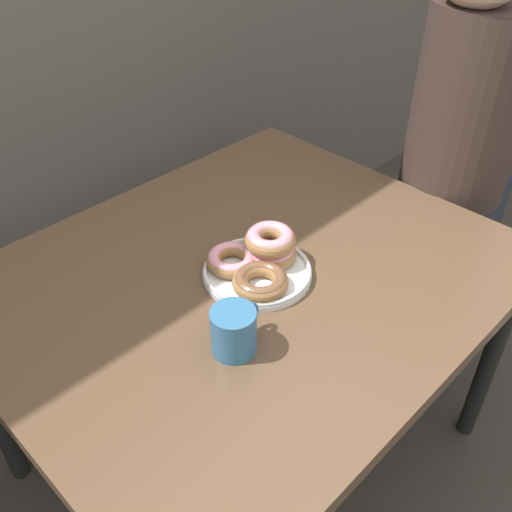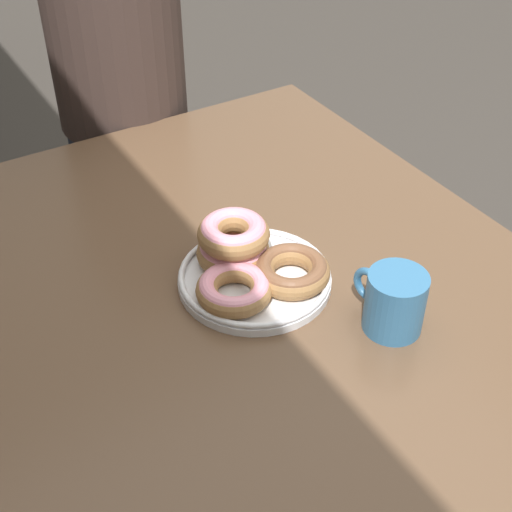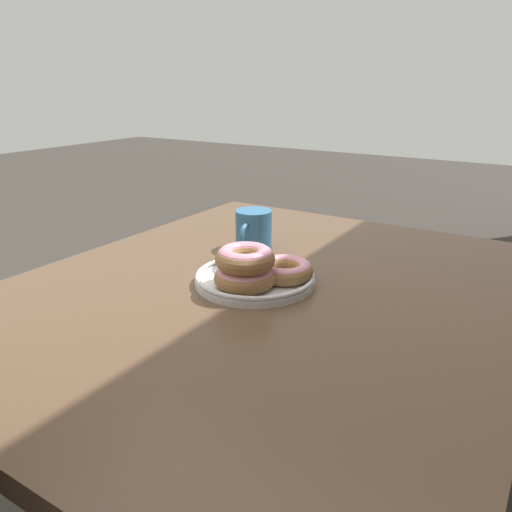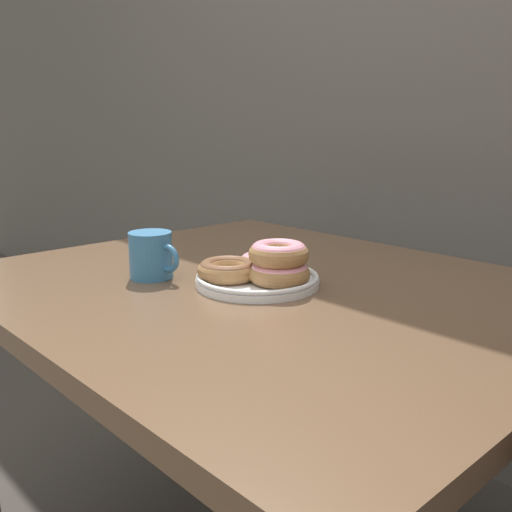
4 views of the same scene
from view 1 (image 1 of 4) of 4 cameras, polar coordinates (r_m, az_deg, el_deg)
name	(u,v)px [view 1 (image 1 of 4)]	position (r m, az deg, el deg)	size (l,w,h in m)	color
dining_table	(249,291)	(1.37, -0.71, -3.54)	(1.20, 0.99, 0.72)	brown
donut_plate	(258,262)	(1.30, 0.21, -0.57)	(0.26, 0.26, 0.10)	white
coffee_mug	(234,330)	(1.12, -2.19, -7.41)	(0.13, 0.09, 0.10)	teal
person_figure	(459,162)	(1.81, 19.62, 8.86)	(0.41, 0.31, 1.42)	#232838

